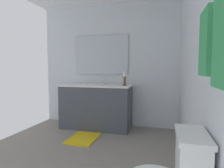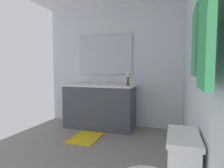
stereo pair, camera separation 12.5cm
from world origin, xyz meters
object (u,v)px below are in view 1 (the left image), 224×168
(towel_bar, at_px, (219,2))
(bath_mat, at_px, (83,138))
(mirror, at_px, (101,55))
(towel_center, at_px, (224,36))
(sink_basin, at_px, (96,87))
(vanity_cabinet, at_px, (96,106))
(candle_holder_tall, at_px, (125,78))
(towel_near_vanity, at_px, (205,43))

(towel_bar, xyz_separation_m, bath_mat, (-1.73, -1.51, -1.46))
(mirror, height_order, towel_center, mirror)
(towel_bar, height_order, towel_center, towel_center)
(sink_basin, relative_size, towel_center, 0.94)
(vanity_cabinet, relative_size, sink_basin, 3.42)
(mirror, relative_size, towel_center, 2.68)
(vanity_cabinet, xyz_separation_m, candle_holder_tall, (0.02, 0.57, 0.56))
(sink_basin, height_order, bath_mat, sink_basin)
(sink_basin, height_order, towel_near_vanity, towel_near_vanity)
(sink_basin, distance_m, towel_near_vanity, 2.69)
(candle_holder_tall, bearing_deg, bath_mat, -43.18)
(candle_holder_tall, distance_m, towel_center, 2.70)
(mirror, xyz_separation_m, candle_holder_tall, (0.30, 0.57, -0.46))
(sink_basin, relative_size, bath_mat, 0.67)
(sink_basin, height_order, candle_holder_tall, candle_holder_tall)
(bath_mat, bearing_deg, candle_holder_tall, 136.82)
(towel_bar, bearing_deg, vanity_cabinet, -147.35)
(vanity_cabinet, bearing_deg, towel_bar, 32.65)
(towel_bar, relative_size, bath_mat, 1.20)
(candle_holder_tall, relative_size, towel_center, 0.59)
(candle_holder_tall, relative_size, towel_bar, 0.35)
(mirror, distance_m, bath_mat, 1.70)
(candle_holder_tall, xyz_separation_m, towel_center, (2.52, 0.92, 0.30))
(sink_basin, xyz_separation_m, candle_holder_tall, (0.02, 0.57, 0.17))
(vanity_cabinet, height_order, towel_bar, towel_bar)
(candle_holder_tall, distance_m, towel_near_vanity, 2.37)
(mirror, relative_size, towel_bar, 1.59)
(towel_near_vanity, relative_size, towel_center, 0.90)
(sink_basin, bearing_deg, mirror, -179.80)
(towel_bar, distance_m, towel_center, 0.26)
(vanity_cabinet, distance_m, towel_center, 3.07)
(candle_holder_tall, relative_size, towel_near_vanity, 0.65)
(vanity_cabinet, relative_size, candle_holder_tall, 5.46)
(towel_near_vanity, bearing_deg, towel_center, 0.00)
(sink_basin, xyz_separation_m, bath_mat, (0.62, -0.00, -0.80))
(mirror, height_order, candle_holder_tall, mirror)
(mirror, bearing_deg, towel_bar, 29.80)
(candle_holder_tall, distance_m, bath_mat, 1.28)
(towel_bar, relative_size, towel_center, 1.68)
(mirror, distance_m, towel_near_vanity, 2.88)
(towel_bar, bearing_deg, sink_basin, -147.37)
(sink_basin, distance_m, candle_holder_tall, 0.59)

